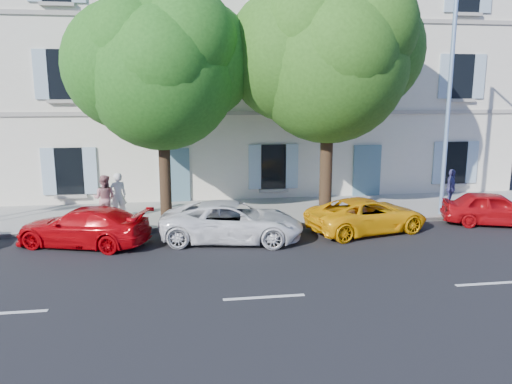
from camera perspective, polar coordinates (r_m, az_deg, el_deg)
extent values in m
plane|color=black|center=(16.06, -1.43, -6.37)|extent=(90.00, 90.00, 0.00)
cube|color=#A09E96|center=(20.30, -3.00, -2.38)|extent=(36.00, 4.50, 0.15)
cube|color=#9E998E|center=(18.21, -2.33, -3.97)|extent=(36.00, 0.16, 0.16)
cube|color=silver|center=(25.48, -4.45, 13.81)|extent=(28.00, 7.00, 12.00)
imported|color=#B7050B|center=(17.06, -19.14, -3.76)|extent=(4.65, 3.07, 1.25)
imported|color=white|center=(16.63, -2.72, -3.40)|extent=(5.03, 2.98, 1.31)
imported|color=#FFAF0A|center=(18.12, 12.59, -2.60)|extent=(4.72, 3.00, 1.21)
imported|color=#B10A10|center=(20.62, 25.54, -1.71)|extent=(3.95, 2.58, 1.25)
cylinder|color=#3A2819|center=(18.51, -10.35, 1.65)|extent=(0.42, 0.42, 3.36)
ellipsoid|color=#2D781E|center=(18.27, -10.77, 13.14)|extent=(5.37, 5.37, 5.91)
cylinder|color=#3A2819|center=(19.20, 8.00, 2.40)|extent=(0.47, 0.47, 3.58)
ellipsoid|color=#3A7A1F|center=(19.00, 8.33, 14.29)|extent=(5.81, 5.81, 6.39)
cylinder|color=#7293BF|center=(20.62, 21.10, 8.70)|extent=(0.16, 0.16, 8.11)
imported|color=silver|center=(19.60, -15.49, -0.42)|extent=(0.75, 0.62, 1.77)
imported|color=#B27274|center=(19.29, -16.92, -0.70)|extent=(0.96, 0.81, 1.75)
imported|color=#504F91|center=(22.21, 21.38, 0.37)|extent=(0.76, 1.03, 1.62)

